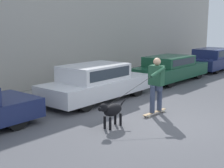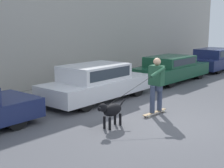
% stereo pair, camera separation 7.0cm
% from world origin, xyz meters
% --- Properties ---
extents(ground_plane, '(36.00, 36.00, 0.00)m').
position_xyz_m(ground_plane, '(0.00, 0.00, 0.00)').
color(ground_plane, '#545459').
extents(back_wall, '(32.00, 0.30, 4.86)m').
position_xyz_m(back_wall, '(0.00, 6.03, 2.43)').
color(back_wall, '#ADA89E').
rests_on(back_wall, ground_plane).
extents(sidewalk_curb, '(30.00, 1.82, 0.11)m').
position_xyz_m(sidewalk_curb, '(0.00, 4.95, 0.06)').
color(sidewalk_curb, gray).
rests_on(sidewalk_curb, ground_plane).
extents(parked_car_1, '(4.55, 1.86, 1.31)m').
position_xyz_m(parked_car_1, '(0.63, 2.98, 0.64)').
color(parked_car_1, black).
rests_on(parked_car_1, ground_plane).
extents(parked_car_2, '(4.60, 1.85, 1.22)m').
position_xyz_m(parked_car_2, '(5.73, 2.98, 0.61)').
color(parked_car_2, black).
rests_on(parked_car_2, ground_plane).
extents(parked_car_3, '(4.43, 1.80, 1.29)m').
position_xyz_m(parked_car_3, '(10.69, 2.98, 0.63)').
color(parked_car_3, black).
rests_on(parked_car_3, ground_plane).
extents(dog, '(1.13, 0.37, 0.73)m').
position_xyz_m(dog, '(-1.31, 0.55, 0.47)').
color(dog, black).
rests_on(dog, ground_plane).
extents(skateboarder, '(2.67, 0.62, 1.73)m').
position_xyz_m(skateboarder, '(0.51, 0.36, 0.99)').
color(skateboarder, beige).
rests_on(skateboarder, ground_plane).
extents(fire_hydrant, '(0.18, 0.18, 0.63)m').
position_xyz_m(fire_hydrant, '(-2.06, 3.80, 0.33)').
color(fire_hydrant, '#4C5156').
rests_on(fire_hydrant, ground_plane).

